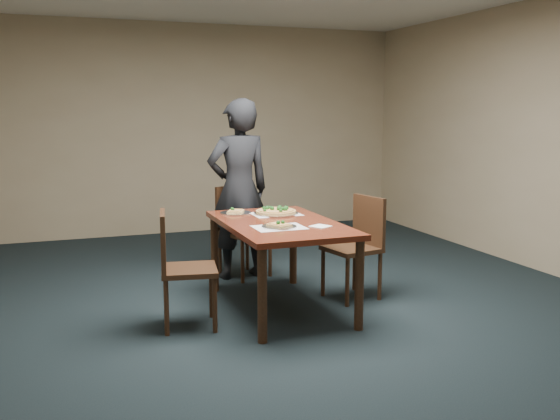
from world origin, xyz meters
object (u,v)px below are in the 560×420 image
object	(u,v)px
dining_table	(280,233)
chair_right	(359,241)
chair_left	(179,262)
pizza_pan	(276,212)
slice_plate_far	(236,212)
slice_plate_near	(279,226)
diner	(239,189)
chair_far	(240,225)

from	to	relation	value
dining_table	chair_right	size ratio (longest dim) A/B	1.65
chair_left	chair_right	world-z (taller)	same
chair_right	pizza_pan	xyz separation A→B (m)	(-0.68, 0.29, 0.26)
slice_plate_far	chair_right	bearing A→B (deg)	-24.15
slice_plate_near	slice_plate_far	bearing A→B (deg)	100.32
dining_table	chair_left	xyz separation A→B (m)	(-0.88, -0.15, -0.14)
chair_left	slice_plate_far	distance (m)	0.97
dining_table	pizza_pan	size ratio (longest dim) A/B	3.78
chair_left	chair_right	distance (m)	1.68
chair_left	slice_plate_near	distance (m)	0.84
dining_table	diner	xyz separation A→B (m)	(-0.03, 1.10, 0.23)
diner	chair_far	bearing A→B (deg)	-118.70
chair_far	pizza_pan	size ratio (longest dim) A/B	2.29
chair_far	chair_right	xyz separation A→B (m)	(0.78, -1.09, 0.00)
slice_plate_near	slice_plate_far	xyz separation A→B (m)	(-0.14, 0.76, -0.00)
chair_far	chair_right	distance (m)	1.34
dining_table	diner	bearing A→B (deg)	91.57
pizza_pan	slice_plate_near	bearing A→B (deg)	-107.69
chair_far	chair_left	bearing A→B (deg)	-146.32
diner	slice_plate_far	size ratio (longest dim) A/B	6.35
chair_far	diner	distance (m)	0.38
chair_far	slice_plate_far	xyz separation A→B (m)	(-0.23, -0.64, 0.25)
pizza_pan	slice_plate_far	distance (m)	0.37
slice_plate_near	chair_right	bearing A→B (deg)	19.61
slice_plate_near	diner	bearing A→B (deg)	87.34
dining_table	chair_left	bearing A→B (deg)	-170.44
slice_plate_near	pizza_pan	bearing A→B (deg)	72.31
chair_left	slice_plate_far	bearing A→B (deg)	-34.07
slice_plate_far	diner	bearing A→B (deg)	70.69
diner	slice_plate_near	bearing A→B (deg)	80.86
slice_plate_near	slice_plate_far	distance (m)	0.77
pizza_pan	slice_plate_near	distance (m)	0.63
slice_plate_far	chair_left	bearing A→B (deg)	-133.91
chair_far	chair_right	bearing A→B (deg)	-76.93
chair_left	slice_plate_near	xyz separation A→B (m)	(0.79, -0.08, 0.25)
chair_right	pizza_pan	bearing A→B (deg)	-124.25
chair_left	pizza_pan	xyz separation A→B (m)	(0.98, 0.52, 0.26)
chair_left	pizza_pan	bearing A→B (deg)	-52.42
slice_plate_near	slice_plate_far	world-z (taller)	slice_plate_near
chair_left	pizza_pan	distance (m)	1.14
chair_left	diner	size ratio (longest dim) A/B	0.51
dining_table	diner	world-z (taller)	diner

